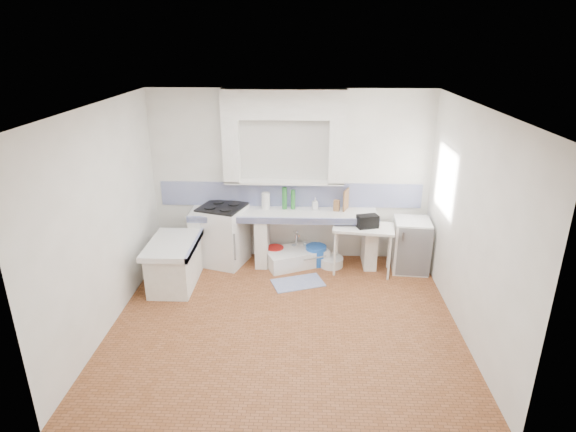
{
  "coord_description": "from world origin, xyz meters",
  "views": [
    {
      "loc": [
        0.25,
        -5.38,
        3.54
      ],
      "look_at": [
        0.0,
        1.0,
        1.1
      ],
      "focal_mm": 29.49,
      "sensor_mm": 36.0,
      "label": 1
    }
  ],
  "objects_px": {
    "side_table": "(362,249)",
    "fridge": "(411,245)",
    "sink": "(296,258)",
    "stove": "(223,235)"
  },
  "relations": [
    {
      "from": "stove",
      "to": "side_table",
      "type": "xyz_separation_m",
      "value": [
        2.24,
        -0.25,
        -0.09
      ]
    },
    {
      "from": "sink",
      "to": "side_table",
      "type": "distance_m",
      "value": 1.11
    },
    {
      "from": "stove",
      "to": "side_table",
      "type": "bearing_deg",
      "value": 11.71
    },
    {
      "from": "side_table",
      "to": "fridge",
      "type": "bearing_deg",
      "value": 16.01
    },
    {
      "from": "side_table",
      "to": "fridge",
      "type": "relative_size",
      "value": 1.1
    },
    {
      "from": "stove",
      "to": "fridge",
      "type": "relative_size",
      "value": 1.14
    },
    {
      "from": "side_table",
      "to": "sink",
      "type": "bearing_deg",
      "value": 176.39
    },
    {
      "from": "sink",
      "to": "side_table",
      "type": "xyz_separation_m",
      "value": [
        1.05,
        -0.22,
        0.27
      ]
    },
    {
      "from": "sink",
      "to": "side_table",
      "type": "bearing_deg",
      "value": -35.92
    },
    {
      "from": "side_table",
      "to": "fridge",
      "type": "distance_m",
      "value": 0.79
    }
  ]
}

